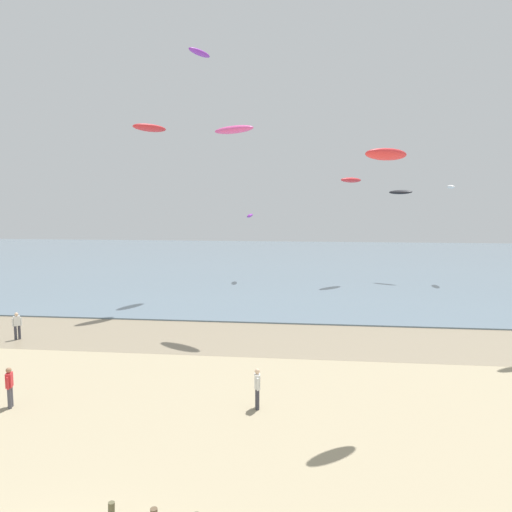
{
  "coord_description": "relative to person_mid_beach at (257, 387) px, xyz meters",
  "views": [
    {
      "loc": [
        5.72,
        -8.58,
        8.47
      ],
      "look_at": [
        3.59,
        10.69,
        6.28
      ],
      "focal_mm": 33.11,
      "sensor_mm": 36.0,
      "label": 1
    }
  ],
  "objects": [
    {
      "name": "person_left_flank",
      "position": [
        -15.91,
        8.23,
        0.0
      ],
      "size": [
        0.44,
        0.41,
        1.71
      ],
      "color": "#383842",
      "rests_on": "ground"
    },
    {
      "name": "person_by_waterline",
      "position": [
        -10.22,
        -1.02,
        0.0
      ],
      "size": [
        0.32,
        0.54,
        1.71
      ],
      "color": "#4C4C56",
      "rests_on": "ground"
    },
    {
      "name": "kite_aloft_0",
      "position": [
        4.92,
        0.05,
        9.38
      ],
      "size": [
        2.16,
        1.95,
        0.6
      ],
      "primitive_type": "ellipsoid",
      "rotation": [
        -0.42,
        0.0,
        0.68
      ],
      "color": "red"
    },
    {
      "name": "sea",
      "position": [
        -3.72,
        48.77,
        -0.87
      ],
      "size": [
        160.0,
        70.0,
        0.1
      ],
      "primitive_type": "cube",
      "color": "slate",
      "rests_on": "ground"
    },
    {
      "name": "kite_aloft_3",
      "position": [
        -10.26,
        17.56,
        13.3
      ],
      "size": [
        2.63,
        3.02,
        0.71
      ],
      "primitive_type": "ellipsoid",
      "rotation": [
        -0.26,
        0.0,
        0.93
      ],
      "color": "red"
    },
    {
      "name": "kite_aloft_8",
      "position": [
        6.34,
        31.36,
        9.88
      ],
      "size": [
        2.87,
        2.99,
        0.6
      ],
      "primitive_type": "ellipsoid",
      "rotation": [
        -0.11,
        0.0,
        0.83
      ],
      "color": "red"
    },
    {
      "name": "kite_aloft_5",
      "position": [
        16.79,
        33.17,
        9.21
      ],
      "size": [
        0.92,
        2.22,
        0.43
      ],
      "primitive_type": "ellipsoid",
      "rotation": [
        -0.12,
        0.0,
        4.62
      ],
      "color": "white"
    },
    {
      "name": "person_mid_beach",
      "position": [
        0.0,
        0.0,
        0.0
      ],
      "size": [
        0.28,
        0.56,
        1.71
      ],
      "color": "#383842",
      "rests_on": "ground"
    },
    {
      "name": "kite_aloft_2",
      "position": [
        11.82,
        33.85,
        8.69
      ],
      "size": [
        2.64,
        1.95,
        0.65
      ],
      "primitive_type": "ellipsoid",
      "rotation": [
        0.34,
        0.0,
        5.8
      ],
      "color": "black"
    },
    {
      "name": "kite_aloft_7",
      "position": [
        -4.25,
        31.95,
        6.17
      ],
      "size": [
        0.99,
        2.21,
        0.61
      ],
      "primitive_type": "ellipsoid",
      "rotation": [
        0.46,
        0.0,
        4.82
      ],
      "color": "purple"
    },
    {
      "name": "wet_sand_strip",
      "position": [
        -3.72,
        10.09,
        -0.91
      ],
      "size": [
        120.0,
        7.36,
        0.01
      ],
      "primitive_type": "cube",
      "color": "gray",
      "rests_on": "ground"
    },
    {
      "name": "kite_aloft_9",
      "position": [
        -7.91,
        24.78,
        20.98
      ],
      "size": [
        2.07,
        3.1,
        0.58
      ],
      "primitive_type": "ellipsoid",
      "rotation": [
        0.11,
        0.0,
        1.17
      ],
      "color": "purple"
    },
    {
      "name": "kite_aloft_4",
      "position": [
        -2.85,
        12.18,
        12.24
      ],
      "size": [
        3.2,
        2.44,
        0.58
      ],
      "primitive_type": "ellipsoid",
      "rotation": [
        0.09,
        0.0,
        5.76
      ],
      "color": "#E54C99"
    }
  ]
}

